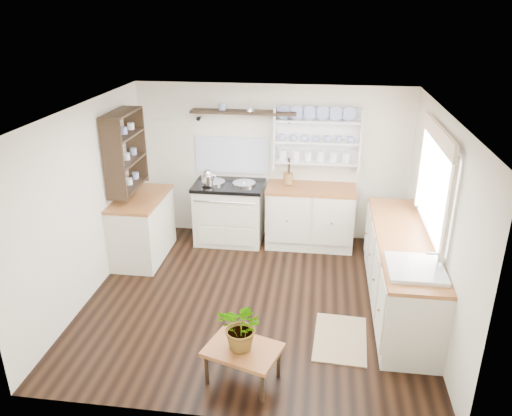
{
  "coord_description": "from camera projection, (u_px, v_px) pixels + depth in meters",
  "views": [
    {
      "loc": [
        0.72,
        -5.15,
        3.35
      ],
      "look_at": [
        -0.01,
        0.25,
        1.1
      ],
      "focal_mm": 35.0,
      "sensor_mm": 36.0,
      "label": 1
    }
  ],
  "objects": [
    {
      "name": "center_table",
      "position": [
        243.0,
        352.0,
        4.67
      ],
      "size": [
        0.79,
        0.66,
        0.37
      ],
      "rotation": [
        0.0,
        0.0,
        -0.31
      ],
      "color": "brown",
      "rests_on": "floor"
    },
    {
      "name": "potted_plant",
      "position": [
        242.0,
        327.0,
        4.56
      ],
      "size": [
        0.54,
        0.51,
        0.48
      ],
      "primitive_type": "imported",
      "rotation": [
        0.0,
        0.0,
        -0.42
      ],
      "color": "#3F7233",
      "rests_on": "center_table"
    },
    {
      "name": "aga_cooker",
      "position": [
        229.0,
        212.0,
        7.42
      ],
      "size": [
        1.02,
        0.71,
        0.94
      ],
      "color": "silver",
      "rests_on": "floor"
    },
    {
      "name": "right_cabinets",
      "position": [
        400.0,
        271.0,
        5.79
      ],
      "size": [
        0.62,
        2.43,
        0.9
      ],
      "color": "silver",
      "rests_on": "floor"
    },
    {
      "name": "wall_left",
      "position": [
        87.0,
        204.0,
        5.89
      ],
      "size": [
        0.02,
        3.8,
        2.3
      ],
      "primitive_type": "cube",
      "color": "silver",
      "rests_on": "ground"
    },
    {
      "name": "window",
      "position": [
        435.0,
        181.0,
        5.38
      ],
      "size": [
        0.08,
        1.55,
        1.22
      ],
      "color": "white",
      "rests_on": "wall_right"
    },
    {
      "name": "wall_right",
      "position": [
        437.0,
        222.0,
        5.39
      ],
      "size": [
        0.02,
        3.8,
        2.3
      ],
      "primitive_type": "cube",
      "color": "silver",
      "rests_on": "ground"
    },
    {
      "name": "ceiling",
      "position": [
        254.0,
        111.0,
        5.2
      ],
      "size": [
        4.0,
        3.8,
        0.01
      ],
      "primitive_type": "cube",
      "color": "white",
      "rests_on": "wall_back"
    },
    {
      "name": "high_shelf",
      "position": [
        243.0,
        113.0,
        7.03
      ],
      "size": [
        1.5,
        0.29,
        0.16
      ],
      "color": "black",
      "rests_on": "wall_back"
    },
    {
      "name": "back_cabinets",
      "position": [
        310.0,
        216.0,
        7.3
      ],
      "size": [
        1.27,
        0.63,
        0.9
      ],
      "color": "silver",
      "rests_on": "floor"
    },
    {
      "name": "left_shelving",
      "position": [
        125.0,
        151.0,
        6.54
      ],
      "size": [
        0.28,
        0.8,
        1.05
      ],
      "primitive_type": "cube",
      "color": "black",
      "rests_on": "wall_left"
    },
    {
      "name": "plate_rack",
      "position": [
        317.0,
        138.0,
        7.11
      ],
      "size": [
        1.2,
        0.22,
        0.9
      ],
      "color": "white",
      "rests_on": "wall_back"
    },
    {
      "name": "kettle",
      "position": [
        208.0,
        177.0,
        7.12
      ],
      "size": [
        0.18,
        0.18,
        0.22
      ],
      "primitive_type": null,
      "color": "silver",
      "rests_on": "aga_cooker"
    },
    {
      "name": "wall_back",
      "position": [
        272.0,
        163.0,
        7.38
      ],
      "size": [
        4.0,
        0.02,
        2.3
      ],
      "primitive_type": "cube",
      "color": "silver",
      "rests_on": "ground"
    },
    {
      "name": "floor_rug",
      "position": [
        340.0,
        338.0,
        5.35
      ],
      "size": [
        0.59,
        0.88,
        0.02
      ],
      "primitive_type": "cube",
      "rotation": [
        0.0,
        0.0,
        -0.05
      ],
      "color": "#997159",
      "rests_on": "floor"
    },
    {
      "name": "belfast_sink",
      "position": [
        414.0,
        279.0,
        4.97
      ],
      "size": [
        0.55,
        0.6,
        0.45
      ],
      "color": "white",
      "rests_on": "right_cabinets"
    },
    {
      "name": "left_cabinets",
      "position": [
        142.0,
        227.0,
        6.94
      ],
      "size": [
        0.62,
        1.13,
        0.9
      ],
      "color": "silver",
      "rests_on": "floor"
    },
    {
      "name": "floor",
      "position": [
        254.0,
        299.0,
        6.08
      ],
      "size": [
        4.0,
        3.8,
        0.01
      ],
      "primitive_type": "cube",
      "color": "black",
      "rests_on": "ground"
    },
    {
      "name": "utensil_crock",
      "position": [
        288.0,
        179.0,
        7.21
      ],
      "size": [
        0.14,
        0.14,
        0.16
      ],
      "primitive_type": "cylinder",
      "color": "brown",
      "rests_on": "back_cabinets"
    }
  ]
}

